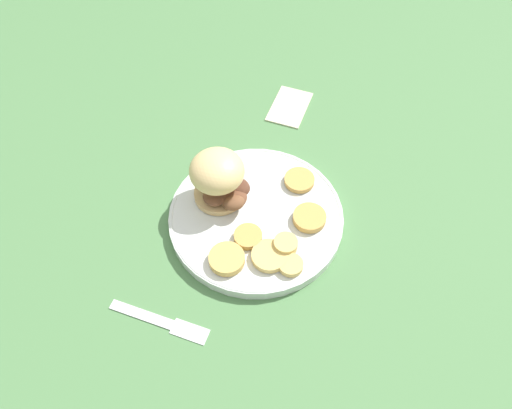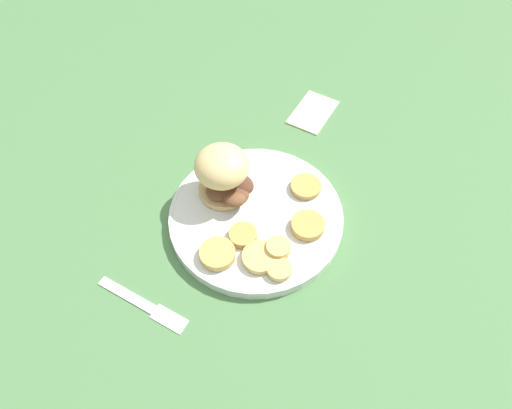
{
  "view_description": "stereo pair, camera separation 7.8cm",
  "coord_description": "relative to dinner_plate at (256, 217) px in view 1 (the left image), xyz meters",
  "views": [
    {
      "loc": [
        -0.04,
        -0.45,
        0.68
      ],
      "look_at": [
        0.0,
        0.0,
        0.05
      ],
      "focal_mm": 35.0,
      "sensor_mm": 36.0,
      "label": 1
    },
    {
      "loc": [
        0.04,
        -0.45,
        0.68
      ],
      "look_at": [
        0.0,
        0.0,
        0.05
      ],
      "focal_mm": 35.0,
      "sensor_mm": 36.0,
      "label": 2
    }
  ],
  "objects": [
    {
      "name": "potato_round_6",
      "position": [
        0.04,
        -0.1,
        0.01
      ],
      "size": [
        0.04,
        0.04,
        0.01
      ],
      "primitive_type": "cylinder",
      "color": "#DBB766",
      "rests_on": "dinner_plate"
    },
    {
      "name": "potato_round_3",
      "position": [
        -0.02,
        -0.05,
        0.01
      ],
      "size": [
        0.04,
        0.04,
        0.01
      ],
      "primitive_type": "cylinder",
      "color": "tan",
      "rests_on": "dinner_plate"
    },
    {
      "name": "sandwich",
      "position": [
        -0.05,
        0.04,
        0.05
      ],
      "size": [
        0.1,
        0.1,
        0.09
      ],
      "color": "tan",
      "rests_on": "dinner_plate"
    },
    {
      "name": "dinner_plate",
      "position": [
        0.0,
        0.0,
        0.0
      ],
      "size": [
        0.28,
        0.28,
        0.02
      ],
      "color": "silver",
      "rests_on": "ground_plane"
    },
    {
      "name": "potato_round_4",
      "position": [
        0.04,
        -0.07,
        0.02
      ],
      "size": [
        0.04,
        0.04,
        0.02
      ],
      "primitive_type": "cylinder",
      "color": "#DBB766",
      "rests_on": "dinner_plate"
    },
    {
      "name": "potato_round_0",
      "position": [
        0.08,
        -0.02,
        0.01
      ],
      "size": [
        0.05,
        0.05,
        0.01
      ],
      "primitive_type": "cylinder",
      "color": "tan",
      "rests_on": "dinner_plate"
    },
    {
      "name": "ground_plane",
      "position": [
        0.0,
        0.0,
        -0.01
      ],
      "size": [
        4.0,
        4.0,
        0.0
      ],
      "primitive_type": "plane",
      "color": "#4C7A47"
    },
    {
      "name": "potato_round_5",
      "position": [
        -0.05,
        -0.08,
        0.02
      ],
      "size": [
        0.05,
        0.05,
        0.01
      ],
      "primitive_type": "cylinder",
      "color": "tan",
      "rests_on": "dinner_plate"
    },
    {
      "name": "potato_round_1",
      "position": [
        0.01,
        -0.08,
        0.01
      ],
      "size": [
        0.05,
        0.05,
        0.01
      ],
      "primitive_type": "cylinder",
      "color": "#DBB766",
      "rests_on": "dinner_plate"
    },
    {
      "name": "potato_round_2",
      "position": [
        0.08,
        0.06,
        0.01
      ],
      "size": [
        0.05,
        0.05,
        0.01
      ],
      "primitive_type": "cylinder",
      "color": "tan",
      "rests_on": "dinner_plate"
    },
    {
      "name": "fork",
      "position": [
        -0.15,
        -0.16,
        -0.01
      ],
      "size": [
        0.15,
        0.08,
        0.0
      ],
      "color": "silver",
      "rests_on": "ground_plane"
    },
    {
      "name": "napkin",
      "position": [
        0.09,
        0.26,
        -0.01
      ],
      "size": [
        0.1,
        0.12,
        0.01
      ],
      "primitive_type": "cube",
      "rotation": [
        0.0,
        0.0,
        1.13
      ],
      "color": "beige",
      "rests_on": "ground_plane"
    }
  ]
}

